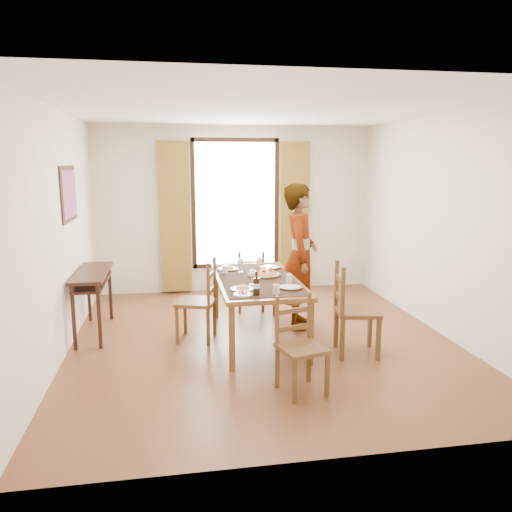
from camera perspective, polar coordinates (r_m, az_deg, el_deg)
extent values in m
plane|color=#502C19|center=(6.12, 0.73, -9.58)|extent=(5.00, 5.00, 0.00)
cube|color=silver|center=(8.25, -2.40, 5.32)|extent=(4.50, 0.10, 2.70)
cube|color=silver|center=(3.40, 8.41, -2.52)|extent=(4.50, 0.10, 2.70)
cube|color=silver|center=(5.83, -21.58, 2.33)|extent=(0.10, 5.00, 2.70)
cube|color=silver|center=(6.58, 20.43, 3.29)|extent=(0.10, 5.00, 2.70)
cube|color=white|center=(5.77, 0.79, 16.64)|extent=(4.50, 5.00, 0.04)
cube|color=white|center=(8.21, -2.38, 6.00)|extent=(1.30, 0.04, 2.00)
cube|color=olive|center=(8.10, -9.23, 4.38)|extent=(0.48, 0.10, 2.40)
cube|color=olive|center=(8.35, 4.39, 4.68)|extent=(0.48, 0.10, 2.40)
cube|color=black|center=(6.37, -20.64, 6.67)|extent=(0.02, 0.86, 0.66)
cube|color=red|center=(6.37, -20.55, 6.68)|extent=(0.01, 0.76, 0.56)
cube|color=black|center=(6.47, -18.27, -1.83)|extent=(0.38, 1.20, 0.04)
cube|color=black|center=(6.49, -18.21, -2.86)|extent=(0.34, 1.10, 0.03)
cube|color=black|center=(6.06, -20.11, -6.67)|extent=(0.04, 0.04, 0.76)
cube|color=black|center=(7.11, -18.56, -4.06)|extent=(0.04, 0.04, 0.76)
cube|color=black|center=(6.02, -17.48, -6.64)|extent=(0.04, 0.04, 0.76)
cube|color=black|center=(7.07, -16.31, -4.01)|extent=(0.04, 0.04, 0.76)
cube|color=brown|center=(5.97, 0.10, -2.84)|extent=(0.95, 1.91, 0.05)
cube|color=black|center=(5.96, 0.10, -2.58)|extent=(0.87, 1.76, 0.01)
cube|color=brown|center=(5.17, -2.78, -9.37)|extent=(0.06, 0.06, 0.70)
cube|color=brown|center=(6.87, -4.60, -4.29)|extent=(0.06, 0.06, 0.70)
cube|color=brown|center=(5.32, 6.21, -8.81)|extent=(0.06, 0.06, 0.70)
cube|color=brown|center=(6.99, 2.19, -4.00)|extent=(0.06, 0.06, 0.70)
cube|color=#56391C|center=(6.05, -6.90, -5.25)|extent=(0.54, 0.54, 0.04)
cube|color=#56391C|center=(6.34, -8.11, -6.75)|extent=(0.04, 0.04, 0.47)
cube|color=#56391C|center=(6.26, -4.77, -6.91)|extent=(0.04, 0.04, 0.47)
cube|color=#56391C|center=(6.00, -9.02, -7.80)|extent=(0.04, 0.04, 0.47)
cube|color=#56391C|center=(5.91, -5.49, -7.99)|extent=(0.04, 0.04, 0.47)
cube|color=#56391C|center=(6.12, -4.75, -2.51)|extent=(0.04, 0.04, 0.52)
cube|color=#56391C|center=(5.77, -5.48, -3.35)|extent=(0.04, 0.04, 0.52)
cube|color=#56391C|center=(5.97, -5.08, -3.89)|extent=(0.13, 0.37, 0.05)
cube|color=#56391C|center=(5.93, -5.11, -2.14)|extent=(0.13, 0.37, 0.05)
cube|color=#56391C|center=(7.26, -0.56, -2.88)|extent=(0.44, 0.44, 0.04)
cube|color=#56391C|center=(7.48, 0.72, -4.13)|extent=(0.04, 0.04, 0.42)
cube|color=#56391C|center=(7.15, 0.80, -4.82)|extent=(0.04, 0.04, 0.42)
cube|color=#56391C|center=(7.47, -1.85, -4.14)|extent=(0.04, 0.04, 0.42)
cube|color=#56391C|center=(7.15, -1.89, -4.82)|extent=(0.04, 0.04, 0.42)
cube|color=#56391C|center=(7.04, 0.81, -1.38)|extent=(0.03, 0.03, 0.46)
cube|color=#56391C|center=(7.04, -1.91, -1.39)|extent=(0.03, 0.03, 0.46)
cube|color=#56391C|center=(7.06, -0.55, -2.12)|extent=(0.33, 0.07, 0.05)
cube|color=#56391C|center=(7.02, -0.55, -0.79)|extent=(0.33, 0.07, 0.05)
cube|color=#56391C|center=(4.70, 5.30, -10.48)|extent=(0.49, 0.49, 0.04)
cube|color=#56391C|center=(4.57, 4.41, -14.01)|extent=(0.04, 0.04, 0.43)
cube|color=#56391C|center=(4.85, 2.44, -12.50)|extent=(0.04, 0.04, 0.43)
cube|color=#56391C|center=(4.73, 8.15, -13.21)|extent=(0.04, 0.04, 0.43)
cube|color=#56391C|center=(5.00, 6.02, -11.81)|extent=(0.04, 0.04, 0.43)
cube|color=#56391C|center=(4.70, 2.43, -7.39)|extent=(0.03, 0.03, 0.47)
cube|color=#56391C|center=(4.85, 6.07, -6.85)|extent=(0.03, 0.03, 0.47)
cube|color=#56391C|center=(4.80, 4.26, -8.20)|extent=(0.34, 0.11, 0.05)
cube|color=#56391C|center=(4.75, 4.29, -6.25)|extent=(0.34, 0.11, 0.05)
cube|color=#56391C|center=(5.67, 11.50, -6.25)|extent=(0.52, 0.52, 0.04)
cube|color=#56391C|center=(5.61, 13.81, -9.16)|extent=(0.04, 0.04, 0.49)
cube|color=#56391C|center=(5.53, 9.82, -9.31)|extent=(0.04, 0.04, 0.49)
cube|color=#56391C|center=(5.97, 12.88, -7.90)|extent=(0.04, 0.04, 0.49)
cube|color=#56391C|center=(5.89, 9.14, -8.02)|extent=(0.04, 0.04, 0.49)
cube|color=#56391C|center=(5.37, 9.88, -4.13)|extent=(0.04, 0.04, 0.54)
cube|color=#56391C|center=(5.75, 9.18, -3.14)|extent=(0.04, 0.04, 0.54)
cube|color=#56391C|center=(5.59, 9.49, -4.70)|extent=(0.09, 0.39, 0.05)
cube|color=#56391C|center=(5.54, 9.55, -2.75)|extent=(0.09, 0.39, 0.05)
imported|color=#919599|center=(6.42, 5.03, -0.05)|extent=(0.91, 0.79, 1.86)
cylinder|color=silver|center=(5.73, 3.78, -2.60)|extent=(0.07, 0.07, 0.10)
cylinder|color=silver|center=(6.21, -3.57, -1.55)|extent=(0.07, 0.07, 0.10)
cylinder|color=silver|center=(5.25, 2.32, -3.82)|extent=(0.07, 0.07, 0.10)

